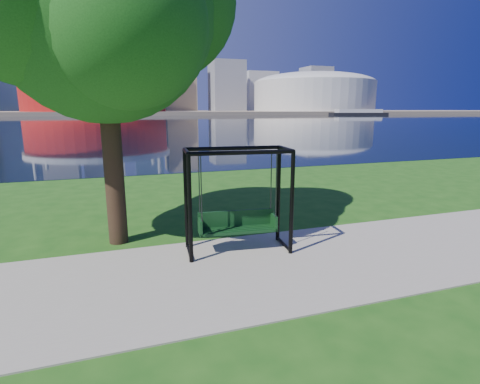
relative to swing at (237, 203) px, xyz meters
name	(u,v)px	position (x,y,z in m)	size (l,w,h in m)	color
ground	(244,261)	(-0.07, -0.63, -1.18)	(900.00, 900.00, 0.00)	#1E5114
path	(251,269)	(-0.07, -1.13, -1.17)	(120.00, 4.00, 0.03)	#9E937F
river	(121,121)	(-0.07, 101.37, -1.17)	(900.00, 180.00, 0.02)	black
far_bank	(114,112)	(-0.07, 305.37, -0.18)	(900.00, 228.00, 2.00)	#937F60
stadium	(95,90)	(-10.07, 234.37, 13.05)	(83.00, 83.00, 32.00)	maroon
arena	(314,91)	(134.93, 234.37, 14.69)	(84.00, 84.00, 26.56)	beige
skyline	(105,67)	(-4.34, 318.76, 34.71)	(392.00, 66.00, 96.50)	gray
swing	(237,203)	(0.00, 0.00, 0.00)	(2.48, 1.27, 2.44)	black
park_tree	(99,2)	(-2.72, 1.60, 4.45)	(6.53, 5.90, 8.11)	black
barge	(358,112)	(134.51, 180.69, 0.32)	(34.14, 14.58, 3.31)	black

